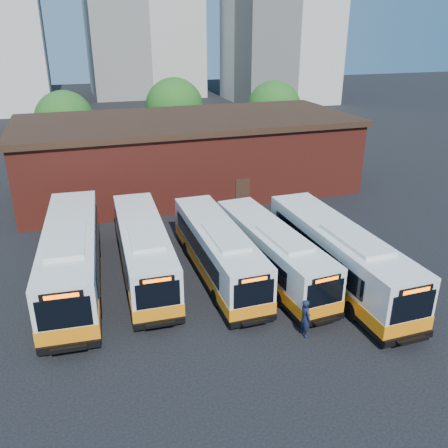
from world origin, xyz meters
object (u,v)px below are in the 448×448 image
object	(u,v)px
bus_west	(144,252)
bus_east	(337,258)
bus_farwest	(72,259)
bus_mideast	(271,254)
bus_midwest	(218,253)
transit_worker	(305,318)

from	to	relation	value
bus_west	bus_east	bearing A→B (deg)	-20.71
bus_farwest	bus_mideast	size ratio (longest dim) A/B	1.16
bus_west	bus_east	size ratio (longest dim) A/B	0.94
bus_midwest	transit_worker	distance (m)	7.26
bus_east	transit_worker	distance (m)	5.64
bus_west	transit_worker	size ratio (longest dim) A/B	6.33
bus_west	bus_east	world-z (taller)	bus_east
bus_midwest	transit_worker	world-z (taller)	bus_midwest
bus_mideast	bus_west	bearing A→B (deg)	156.85
bus_east	transit_worker	bearing A→B (deg)	-135.93
bus_mideast	bus_east	xyz separation A→B (m)	(3.21, -1.89, 0.17)
bus_farwest	transit_worker	bearing A→B (deg)	-35.02
bus_midwest	transit_worker	size ratio (longest dim) A/B	6.12
bus_farwest	bus_west	bearing A→B (deg)	4.09
bus_west	transit_worker	distance (m)	10.39
transit_worker	bus_farwest	bearing A→B (deg)	48.91
bus_east	transit_worker	xyz separation A→B (m)	(-3.97, -3.95, -0.64)
bus_midwest	bus_mideast	distance (m)	3.11
bus_mideast	bus_east	world-z (taller)	bus_east
bus_farwest	bus_midwest	xyz separation A→B (m)	(8.05, -1.36, -0.21)
bus_midwest	bus_east	world-z (taller)	bus_east
bus_midwest	bus_east	bearing A→B (deg)	-26.20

